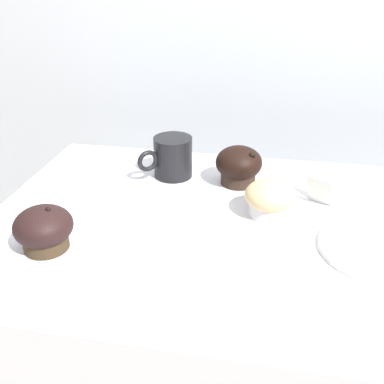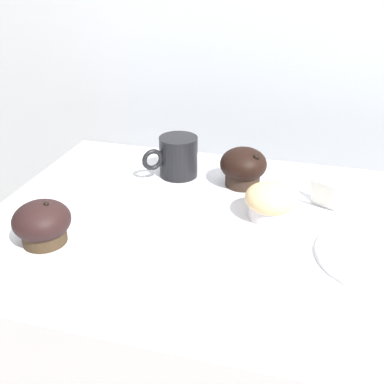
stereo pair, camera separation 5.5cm
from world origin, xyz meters
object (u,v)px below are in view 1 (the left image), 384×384
(muffin_back_left, at_px, (239,165))
(muffin_front_center, at_px, (44,229))
(coffee_cup, at_px, (172,156))
(serving_plate, at_px, (379,249))
(muffin_back_right, at_px, (270,199))

(muffin_back_left, bearing_deg, muffin_front_center, -134.01)
(muffin_front_center, relative_size, muffin_back_left, 0.99)
(coffee_cup, height_order, serving_plate, coffee_cup)
(serving_plate, bearing_deg, muffin_back_left, 140.74)
(muffin_back_left, relative_size, muffin_back_right, 1.04)
(muffin_front_center, bearing_deg, coffee_cup, 65.11)
(muffin_front_center, bearing_deg, muffin_back_right, 26.40)
(muffin_back_left, height_order, serving_plate, muffin_back_left)
(muffin_back_left, xyz_separation_m, muffin_back_right, (0.07, -0.12, -0.01))
(muffin_front_center, xyz_separation_m, muffin_back_right, (0.37, 0.18, -0.00))
(muffin_back_left, relative_size, serving_plate, 0.50)
(muffin_front_center, distance_m, coffee_cup, 0.35)
(muffin_back_right, distance_m, serving_plate, 0.21)
(muffin_front_center, relative_size, muffin_back_right, 1.03)
(muffin_front_center, bearing_deg, muffin_back_left, 45.99)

